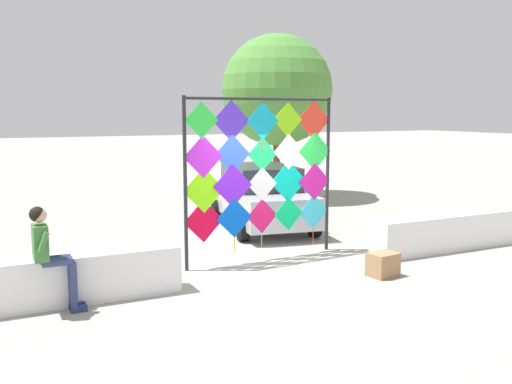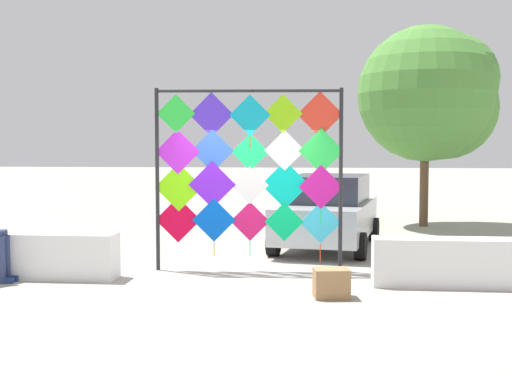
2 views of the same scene
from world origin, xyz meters
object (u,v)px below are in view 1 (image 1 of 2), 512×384
(seated_vendor, at_px, (50,250))
(tree_far_right, at_px, (282,91))
(parked_car, at_px, (261,196))
(cardboard_box_large, at_px, (383,265))
(kite_display_rack, at_px, (261,166))

(seated_vendor, relative_size, tree_far_right, 0.29)
(parked_car, bearing_deg, cardboard_box_large, -89.92)
(seated_vendor, xyz_separation_m, tree_far_right, (8.56, 8.68, 2.68))
(kite_display_rack, relative_size, tree_far_right, 0.61)
(seated_vendor, relative_size, cardboard_box_large, 3.18)
(tree_far_right, bearing_deg, seated_vendor, -134.60)
(parked_car, bearing_deg, tree_far_right, 55.79)
(kite_display_rack, relative_size, seated_vendor, 2.08)
(kite_display_rack, distance_m, parked_car, 3.37)
(cardboard_box_large, bearing_deg, tree_far_right, 72.16)
(seated_vendor, relative_size, parked_car, 0.37)
(kite_display_rack, distance_m, seated_vendor, 4.46)
(kite_display_rack, relative_size, cardboard_box_large, 6.62)
(seated_vendor, height_order, tree_far_right, tree_far_right)
(kite_display_rack, bearing_deg, cardboard_box_large, -54.35)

